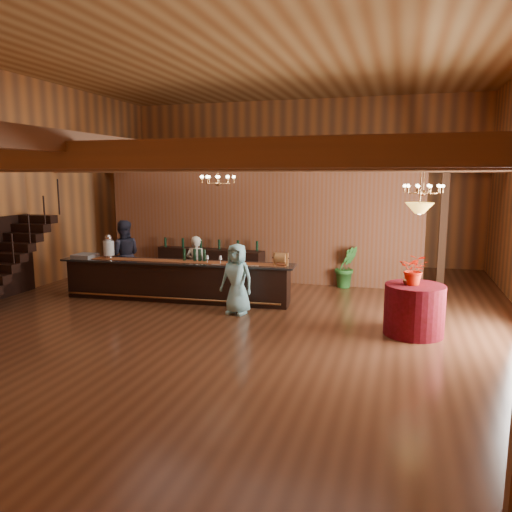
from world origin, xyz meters
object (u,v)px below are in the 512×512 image
(chandelier_right, at_px, (423,189))
(tasting_bar, at_px, (176,281))
(beverage_dispenser, at_px, (109,247))
(chandelier_left, at_px, (218,179))
(round_table, at_px, (414,310))
(staff_second, at_px, (124,255))
(bartender, at_px, (196,265))
(guest, at_px, (237,279))
(backbar_shelf, at_px, (210,264))
(raffle_drum, at_px, (281,258))
(pendant_lamp, at_px, (420,208))
(floor_plant, at_px, (346,267))

(chandelier_right, bearing_deg, tasting_bar, -176.69)
(beverage_dispenser, xyz_separation_m, chandelier_left, (2.87, 0.08, 1.66))
(beverage_dispenser, bearing_deg, tasting_bar, 2.20)
(round_table, distance_m, staff_second, 7.53)
(tasting_bar, distance_m, beverage_dispenser, 1.93)
(round_table, distance_m, bartender, 5.55)
(beverage_dispenser, relative_size, chandelier_right, 0.75)
(chandelier_left, height_order, guest, chandelier_left)
(backbar_shelf, bearing_deg, round_table, -26.52)
(backbar_shelf, xyz_separation_m, round_table, (5.55, -3.61, 0.03))
(raffle_drum, xyz_separation_m, round_table, (2.90, -1.26, -0.65))
(bartender, bearing_deg, staff_second, 0.74)
(raffle_drum, height_order, round_table, raffle_drum)
(pendant_lamp, distance_m, floor_plant, 4.46)
(pendant_lamp, bearing_deg, staff_second, 165.75)
(round_table, bearing_deg, beverage_dispenser, 171.56)
(raffle_drum, relative_size, staff_second, 0.19)
(round_table, distance_m, chandelier_left, 5.11)
(chandelier_left, xyz_separation_m, guest, (0.68, -0.70, -2.13))
(beverage_dispenser, height_order, pendant_lamp, pendant_lamp)
(chandelier_left, height_order, pendant_lamp, same)
(bartender, bearing_deg, raffle_drum, 166.26)
(backbar_shelf, xyz_separation_m, pendant_lamp, (5.55, -3.61, 1.95))
(chandelier_left, distance_m, bartender, 2.43)
(guest, height_order, floor_plant, guest)
(raffle_drum, distance_m, guest, 1.18)
(guest, bearing_deg, pendant_lamp, 3.71)
(round_table, bearing_deg, chandelier_left, 165.24)
(tasting_bar, bearing_deg, beverage_dispenser, 178.48)
(chandelier_right, xyz_separation_m, staff_second, (-7.39, 0.39, -1.80))
(staff_second, bearing_deg, chandelier_right, 149.33)
(chandelier_right, xyz_separation_m, pendant_lamp, (-0.11, -1.46, -0.32))
(beverage_dispenser, distance_m, raffle_drum, 4.33)
(pendant_lamp, relative_size, staff_second, 0.49)
(raffle_drum, distance_m, pendant_lamp, 3.40)
(bartender, height_order, floor_plant, bartender)
(chandelier_right, bearing_deg, raffle_drum, -176.20)
(chandelier_left, bearing_deg, round_table, -14.76)
(staff_second, relative_size, floor_plant, 1.63)
(beverage_dispenser, distance_m, pendant_lamp, 7.39)
(chandelier_left, xyz_separation_m, pendant_lamp, (4.35, -1.15, -0.50))
(chandelier_right, height_order, staff_second, chandelier_right)
(floor_plant, bearing_deg, chandelier_right, -51.75)
(backbar_shelf, xyz_separation_m, chandelier_left, (1.19, -2.47, 2.45))
(tasting_bar, relative_size, bartender, 3.87)
(raffle_drum, bearing_deg, bartender, 165.66)
(chandelier_right, bearing_deg, backbar_shelf, 159.14)
(beverage_dispenser, height_order, round_table, beverage_dispenser)
(chandelier_right, bearing_deg, guest, -164.99)
(backbar_shelf, bearing_deg, floor_plant, 7.98)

